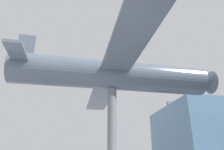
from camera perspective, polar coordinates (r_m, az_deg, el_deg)
support_pylon_central at (r=14.07m, az=0.00°, el=-16.16°), size 0.60×0.60×6.45m
suspended_airplane at (r=15.21m, az=0.63°, el=-0.01°), size 19.49×14.80×3.51m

